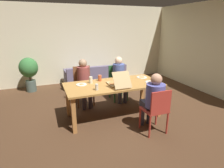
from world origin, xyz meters
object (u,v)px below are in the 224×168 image
Objects in this scene: drinking_glass_0 at (97,87)px; drinking_glass_1 at (91,80)px; person_0 at (84,79)px; plate_0 at (142,77)px; plate_1 at (151,82)px; plate_2 at (81,84)px; dining_table at (114,88)px; potted_plant at (29,70)px; couch at (95,78)px; pizza_box_0 at (117,83)px; chair_1 at (157,109)px; chair_0 at (83,84)px; chair_2 at (117,81)px; person_1 at (153,97)px; drinking_glass_2 at (100,78)px; person_2 at (119,76)px.

drinking_glass_0 is 0.85× the size of drinking_glass_1.
person_0 is 1.41m from plate_0.
plate_1 is 1.15× the size of plate_2.
plate_2 is 1.81× the size of drinking_glass_0.
dining_table is 1.98× the size of potted_plant.
dining_table is 2.30m from couch.
pizza_box_0 reaches higher than drinking_glass_0.
chair_1 is at bearing -44.42° from plate_2.
chair_0 is 1.05× the size of chair_2.
plate_2 is at bearing -63.54° from potted_plant.
chair_2 is 4.14× the size of plate_2.
drinking_glass_1 is at bearing -108.18° from couch.
dining_table is 1.80× the size of person_1.
plate_1 is (0.77, -0.10, -0.04)m from pizza_box_0.
pizza_box_0 is at bearing -58.54° from drinking_glass_2.
person_1 is (0.00, 0.14, 0.18)m from chair_1.
person_1 is at bearing -55.01° from potted_plant.
chair_1 reaches higher than dining_table.
potted_plant is at bearing 139.45° from plate_0.
chair_1 is at bearing -114.03° from plate_1.
dining_table is at bearing 116.91° from chair_1.
plate_2 is at bearing 115.75° from drinking_glass_0.
person_0 reaches higher than chair_2.
person_2 is 0.61× the size of couch.
person_0 is 0.66m from plate_2.
chair_2 is 0.24m from person_2.
dining_table is 8.15× the size of plate_1.
person_2 reaches higher than plate_0.
pizza_box_0 reaches higher than drinking_glass_2.
plate_2 is (-1.14, -0.78, 0.27)m from chair_2.
chair_1 is 6.09× the size of drinking_glass_1.
chair_1 is at bearing -56.13° from potted_plant.
dining_table is 1.75× the size of person_0.
drinking_glass_2 is (-0.69, -0.50, 0.14)m from person_2.
person_2 is at bearing 28.87° from plate_2.
dining_table is at bearing 165.39° from plate_1.
drinking_glass_0 is (-0.93, -1.06, 0.13)m from person_2.
chair_2 is at bearing 52.26° from drinking_glass_0.
plate_0 is at bearing -5.60° from drinking_glass_2.
chair_0 is 1.10× the size of chair_1.
drinking_glass_2 is at bearing -62.95° from person_0.
potted_plant reaches higher than chair_1.
chair_0 reaches higher than couch.
chair_2 is at bearing 38.52° from drinking_glass_1.
plate_2 is at bearing -178.69° from plate_0.
drinking_glass_2 is (0.24, 0.57, 0.01)m from drinking_glass_0.
plate_1 reaches higher than dining_table.
person_1 is 8.50× the size of drinking_glass_2.
drinking_glass_1 is (-0.93, 1.16, 0.33)m from chair_1.
drinking_glass_1 is 0.07× the size of couch.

